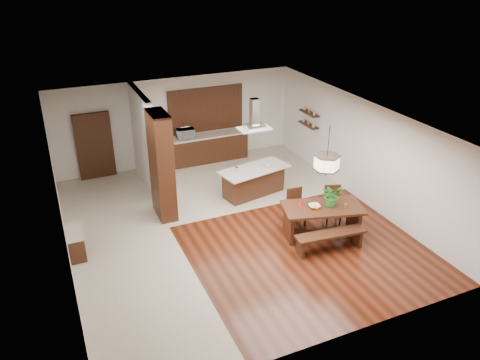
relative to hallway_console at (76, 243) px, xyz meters
name	(u,v)px	position (x,y,z in m)	size (l,w,h in m)	color
room_shell	(229,152)	(3.81, -0.20, 1.75)	(9.00, 9.04, 2.92)	#37140A
tile_hallway	(125,248)	(1.06, -0.20, -0.31)	(2.50, 9.00, 0.01)	#C0B5A0
tile_kitchen	(236,179)	(5.06, 2.30, -0.31)	(5.50, 4.00, 0.01)	#C0B5A0
soffit_band	(228,120)	(3.81, -0.20, 2.57)	(8.00, 9.00, 0.02)	#3E220F
partition_pier	(162,166)	(2.41, 1.00, 1.14)	(0.45, 1.00, 2.90)	black
partition_stub	(143,140)	(2.41, 3.10, 1.14)	(0.18, 2.40, 2.90)	silver
hallway_console	(76,243)	(0.00, 0.00, 0.00)	(0.37, 0.88, 0.63)	black
hallway_doorway	(95,146)	(1.11, 4.20, 0.74)	(1.10, 0.20, 2.10)	black
rear_counter	(209,148)	(4.81, 4.00, 0.16)	(2.60, 0.62, 0.95)	black
kitchen_window	(206,109)	(4.81, 4.26, 1.44)	(2.60, 0.08, 1.50)	olive
shelf_lower	(308,125)	(7.68, 2.40, 1.08)	(0.26, 0.90, 0.04)	black
shelf_upper	(309,113)	(7.68, 2.40, 1.49)	(0.26, 0.90, 0.04)	black
dining_table	(322,214)	(5.74, -1.56, 0.28)	(2.14, 1.46, 0.81)	black
dining_bench	(330,242)	(5.56, -2.24, -0.07)	(1.74, 0.38, 0.49)	black
dining_chair_left	(297,208)	(5.43, -0.86, 0.17)	(0.43, 0.43, 0.97)	black
dining_chair_right	(333,205)	(6.37, -1.12, 0.17)	(0.43, 0.43, 0.98)	black
pendant_lantern	(328,153)	(5.74, -1.56, 1.93)	(0.64, 0.64, 1.31)	#F6E1BC
foliage_plant	(332,195)	(5.96, -1.58, 0.78)	(0.51, 0.44, 0.56)	#2D7A28
fruit_bowl	(314,206)	(5.53, -1.51, 0.53)	(0.27, 0.27, 0.07)	#BEB3A6
napkin_cone	(300,202)	(5.26, -1.30, 0.60)	(0.12, 0.12, 0.20)	red
gold_ornament	(345,206)	(6.21, -1.83, 0.55)	(0.08, 0.08, 0.11)	gold
kitchen_island	(254,181)	(5.13, 1.13, 0.12)	(2.19, 1.28, 0.85)	black
range_hood	(255,114)	(5.13, 1.13, 2.15)	(0.90, 0.55, 0.87)	silver
island_cup	(268,166)	(5.51, 1.00, 0.59)	(0.14, 0.14, 0.11)	silver
microwave	(185,133)	(3.99, 3.99, 0.80)	(0.58, 0.39, 0.32)	#AEB0B5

